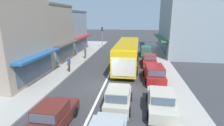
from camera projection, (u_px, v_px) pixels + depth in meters
ground_plane at (104, 85)px, 16.33m from camera, size 140.00×140.00×0.00m
lane_centre_line at (110, 72)px, 20.16m from camera, size 0.20×28.00×0.01m
sidewalk_left at (61, 65)px, 22.95m from camera, size 5.20×44.00×0.14m
kerb_right at (163, 69)px, 21.24m from camera, size 2.80×44.00×0.12m
shopfront_mid_block at (41, 34)px, 23.90m from camera, size 7.82×7.15×7.79m
shopfront_far_end at (64, 31)px, 31.45m from camera, size 7.46×8.24×7.20m
building_right_far at (189, 25)px, 29.08m from camera, size 9.30×12.58×9.61m
city_bus at (127, 53)px, 21.60m from camera, size 2.89×10.90×3.23m
hatchback_adjacent_lane_trail at (118, 98)px, 12.17m from camera, size 1.85×3.72×1.54m
sedan_queue_far_back at (53, 117)px, 9.97m from camera, size 1.97×4.24×1.47m
parked_sedan_kerb_front at (161, 102)px, 11.78m from camera, size 2.02×4.26×1.47m
parked_wagon_kerb_second at (154, 73)px, 17.36m from camera, size 2.07×4.57×1.58m
parked_sedan_kerb_third at (149, 60)px, 22.82m from camera, size 1.98×4.24×1.47m
parked_hatchback_kerb_rear at (146, 51)px, 28.63m from camera, size 1.82×3.70×1.54m
traffic_light_downstreet at (102, 34)px, 34.12m from camera, size 0.33×0.24×4.20m
pedestrian_with_handbag_near at (69, 64)px, 19.68m from camera, size 0.26×0.65×1.63m
pedestrian_browsing_midblock at (85, 52)px, 26.00m from camera, size 0.31×0.55×1.63m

